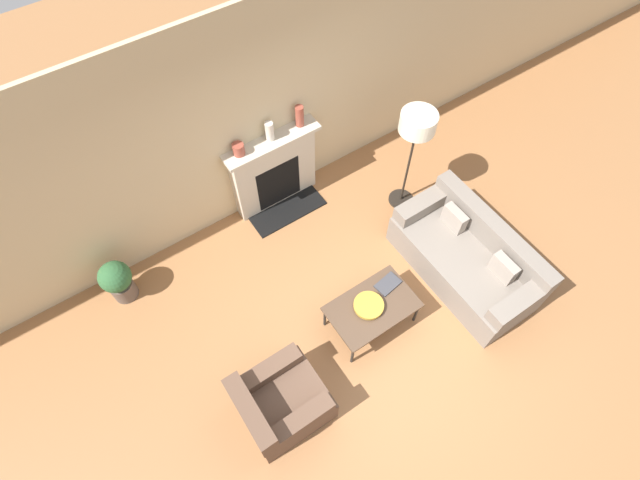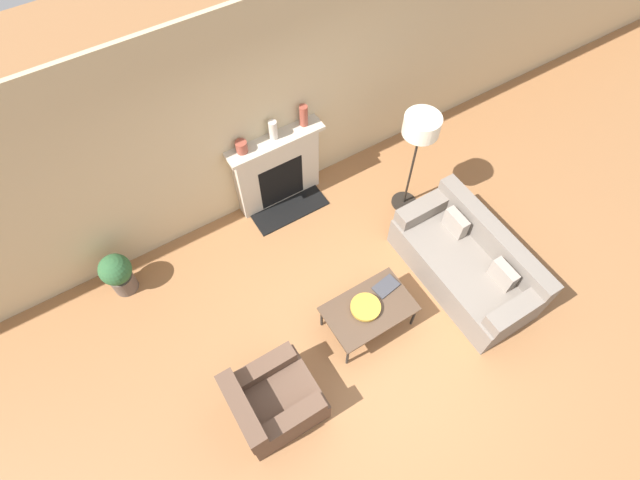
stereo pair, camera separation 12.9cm
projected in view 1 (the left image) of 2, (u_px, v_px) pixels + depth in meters
The scene contains 13 objects.
ground_plane at pixel (389, 335), 5.88m from camera, with size 18.00×18.00×0.00m, color #99663D.
wall_back at pixel (265, 113), 5.81m from camera, with size 18.00×0.06×2.90m.
fireplace at pixel (275, 172), 6.49m from camera, with size 1.27×0.59×1.16m.
couch at pixel (467, 258), 6.08m from camera, with size 0.89×1.85×0.80m.
armchair_near at pixel (279, 403), 5.18m from camera, with size 0.87×0.79×0.73m.
coffee_table at pixel (372, 308), 5.63m from camera, with size 1.00×0.63×0.44m.
bowl at pixel (369, 305), 5.56m from camera, with size 0.34×0.34×0.06m.
book at pixel (388, 284), 5.73m from camera, with size 0.31×0.22×0.02m.
floor_lamp at pixel (416, 130), 5.80m from camera, with size 0.44×0.44×1.59m.
mantel_vase_left at pixel (239, 149), 5.80m from camera, with size 0.14×0.14×0.15m.
mantel_vase_center_left at pixel (270, 131), 5.88m from camera, with size 0.10×0.10×0.26m.
mantel_vase_center_right at pixel (300, 116), 6.00m from camera, with size 0.10×0.10×0.29m.
potted_plant at pixel (117, 280), 5.87m from camera, with size 0.38×0.38×0.63m.
Camera 1 is at (-1.90, -1.36, 5.57)m, focal length 28.00 mm.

